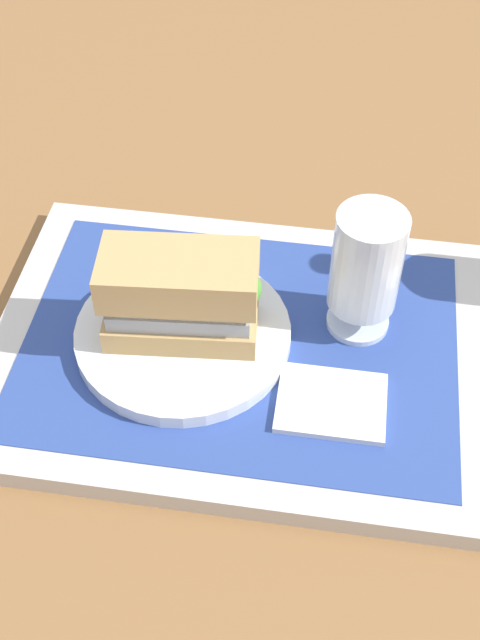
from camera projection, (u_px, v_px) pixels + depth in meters
name	position (u px, v px, depth m)	size (l,w,h in m)	color
ground_plane	(240.00, 357.00, 0.75)	(3.00, 3.00, 0.00)	olive
tray	(240.00, 350.00, 0.74)	(0.44, 0.32, 0.02)	silver
placemat	(240.00, 342.00, 0.73)	(0.38, 0.27, 0.00)	#2D4793
plate	(183.00, 334.00, 0.73)	(0.19, 0.19, 0.01)	white
sandwich	(184.00, 295.00, 0.69)	(0.14, 0.08, 0.08)	tan
beer_glass	(366.00, 267.00, 0.69)	(0.06, 0.06, 0.12)	silver
napkin_folded	(331.00, 403.00, 0.68)	(0.09, 0.07, 0.01)	white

